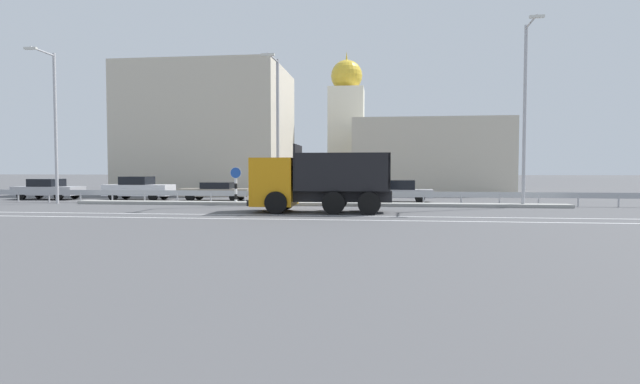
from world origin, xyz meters
TOP-DOWN VIEW (x-y plane):
  - ground_plane at (0.00, 0.00)m, footprint 320.00×320.00m
  - lane_strip_0 at (1.04, -3.21)m, footprint 50.62×0.16m
  - lane_strip_1 at (1.04, -4.99)m, footprint 50.62×0.16m
  - median_island at (0.00, 2.92)m, footprint 27.84×1.10m
  - median_guardrail at (-0.00, 3.73)m, footprint 50.62×0.09m
  - dump_truck at (0.12, -1.42)m, footprint 6.70×2.76m
  - median_road_sign at (-4.47, 2.92)m, footprint 0.66×0.16m
  - street_lamp_0 at (-15.51, 2.67)m, footprint 0.71×2.36m
  - street_lamp_1 at (-2.03, 2.85)m, footprint 0.71×2.37m
  - street_lamp_2 at (11.47, 2.80)m, footprint 0.71×2.49m
  - parked_car_0 at (-18.71, 6.50)m, footprint 4.46×1.99m
  - parked_car_1 at (-12.21, 6.52)m, footprint 4.42×1.87m
  - parked_car_2 at (-6.82, 6.48)m, footprint 4.67×2.00m
  - parked_car_3 at (-0.48, 6.53)m, footprint 4.48×2.13m
  - parked_car_4 at (4.96, 6.51)m, footprint 4.35×1.96m
  - background_building_0 at (-11.10, 17.63)m, footprint 13.24×10.54m
  - background_building_1 at (7.88, 19.89)m, footprint 12.62×11.38m
  - church_tower at (0.32, 26.93)m, footprint 3.60×3.60m

SIDE VIEW (x-z plane):
  - ground_plane at x=0.00m, z-range 0.00..0.00m
  - lane_strip_0 at x=1.04m, z-range 0.00..0.01m
  - lane_strip_1 at x=1.04m, z-range 0.00..0.01m
  - median_island at x=0.00m, z-range 0.00..0.18m
  - median_guardrail at x=0.00m, z-range 0.18..0.96m
  - parked_car_2 at x=-6.82m, z-range 0.03..1.24m
  - parked_car_4 at x=4.96m, z-range 0.00..1.38m
  - parked_car_0 at x=-18.71m, z-range 0.01..1.41m
  - parked_car_3 at x=-0.48m, z-range 0.02..1.43m
  - parked_car_1 at x=-12.21m, z-range 0.00..1.57m
  - median_road_sign at x=-4.47m, z-range 0.03..2.21m
  - dump_truck at x=0.12m, z-range -0.32..2.89m
  - background_building_1 at x=7.88m, z-range 0.00..6.14m
  - street_lamp_1 at x=-2.03m, z-range 0.50..8.78m
  - street_lamp_0 at x=-15.51m, z-range 0.50..9.45m
  - street_lamp_2 at x=11.47m, z-range 0.52..10.25m
  - background_building_0 at x=-11.10m, z-range 0.00..10.77m
  - church_tower at x=0.32m, z-range -0.58..13.62m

